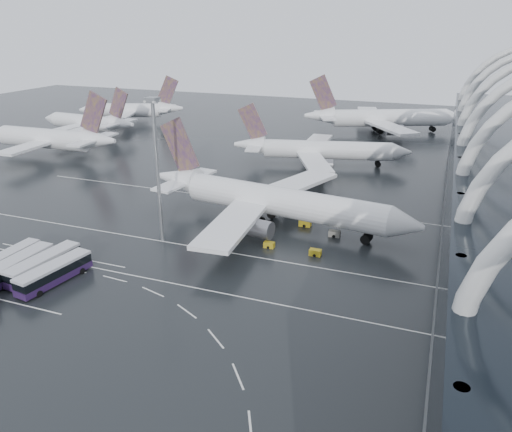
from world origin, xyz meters
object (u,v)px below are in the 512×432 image
(airliner_gate_c, at_px, (381,118))
(jet_remote_far, at_px, (133,110))
(gse_cart_belly_c, at_px, (269,245))
(bus_row_near_a, at_px, (10,259))
(bus_row_near_c, at_px, (44,265))
(gse_cart_belly_a, at_px, (315,252))
(bus_row_near_b, at_px, (18,266))
(bus_row_near_d, at_px, (54,273))
(airliner_main, at_px, (271,201))
(gse_cart_belly_e, at_px, (305,223))
(jet_remote_west, at_px, (52,139))
(airliner_gate_b, at_px, (318,150))
(gse_cart_belly_b, at_px, (335,234))
(floodlight_mast, at_px, (156,154))
(jet_remote_mid, at_px, (89,123))

(airliner_gate_c, bearing_deg, jet_remote_far, 164.86)
(gse_cart_belly_c, bearing_deg, bus_row_near_a, -149.02)
(jet_remote_far, relative_size, gse_cart_belly_c, 21.88)
(bus_row_near_c, bearing_deg, gse_cart_belly_a, -54.45)
(jet_remote_far, bearing_deg, gse_cart_belly_a, 118.72)
(bus_row_near_b, height_order, bus_row_near_d, bus_row_near_b)
(bus_row_near_a, xyz_separation_m, bus_row_near_b, (3.91, -2.10, 0.24))
(airliner_main, bearing_deg, gse_cart_belly_e, 18.93)
(jet_remote_west, relative_size, bus_row_near_c, 3.43)
(airliner_gate_b, xyz_separation_m, bus_row_near_c, (-25.92, -83.87, -2.65))
(bus_row_near_a, bearing_deg, gse_cart_belly_a, -63.57)
(bus_row_near_c, height_order, gse_cart_belly_b, bus_row_near_c)
(bus_row_near_d, distance_m, gse_cart_belly_a, 45.05)
(airliner_gate_c, relative_size, bus_row_near_a, 4.88)
(airliner_main, xyz_separation_m, bus_row_near_b, (-31.94, -37.19, -3.31))
(bus_row_near_a, distance_m, gse_cart_belly_c, 46.10)
(gse_cart_belly_c, bearing_deg, gse_cart_belly_b, 42.49)
(gse_cart_belly_a, bearing_deg, floodlight_mast, -171.92)
(floodlight_mast, bearing_deg, gse_cart_belly_a, 8.08)
(gse_cart_belly_b, distance_m, gse_cart_belly_e, 7.64)
(airliner_main, height_order, gse_cart_belly_b, airliner_main)
(airliner_main, relative_size, airliner_gate_c, 1.04)
(jet_remote_far, height_order, gse_cart_belly_c, jet_remote_far)
(airliner_gate_c, height_order, gse_cart_belly_a, airliner_gate_c)
(airliner_gate_b, relative_size, jet_remote_west, 1.07)
(bus_row_near_a, xyz_separation_m, gse_cart_belly_b, (49.97, 33.30, -1.00))
(airliner_main, relative_size, jet_remote_west, 1.26)
(bus_row_near_b, distance_m, gse_cart_belly_b, 58.10)
(jet_remote_mid, bearing_deg, gse_cart_belly_e, 154.62)
(bus_row_near_b, height_order, floodlight_mast, floodlight_mast)
(airliner_gate_b, distance_m, floodlight_mast, 67.32)
(airliner_gate_b, distance_m, airliner_gate_c, 55.12)
(jet_remote_mid, xyz_separation_m, bus_row_near_c, (64.22, -93.89, -2.93))
(airliner_main, xyz_separation_m, bus_row_near_a, (-35.85, -35.09, -3.54))
(jet_remote_west, xyz_separation_m, bus_row_near_d, (58.72, -65.94, -3.63))
(bus_row_near_a, xyz_separation_m, gse_cart_belly_a, (48.57, 23.47, -1.03))
(gse_cart_belly_a, distance_m, gse_cart_belly_e, 14.13)
(jet_remote_west, bearing_deg, airliner_gate_c, -143.15)
(bus_row_near_a, relative_size, gse_cart_belly_a, 5.57)
(jet_remote_mid, xyz_separation_m, bus_row_near_d, (67.80, -95.45, -2.97))
(bus_row_near_c, height_order, gse_cart_belly_a, bus_row_near_c)
(jet_remote_mid, relative_size, gse_cart_belly_c, 21.32)
(gse_cart_belly_a, distance_m, gse_cart_belly_c, 9.07)
(airliner_gate_b, distance_m, jet_remote_west, 83.38)
(gse_cart_belly_c, bearing_deg, bus_row_near_d, -138.00)
(airliner_main, relative_size, gse_cart_belly_a, 28.25)
(jet_remote_west, bearing_deg, bus_row_near_a, 124.70)
(airliner_gate_c, xyz_separation_m, bus_row_near_b, (-40.61, -139.82, -3.62))
(jet_remote_far, bearing_deg, bus_row_near_d, 100.58)
(airliner_main, xyz_separation_m, airliner_gate_c, (8.67, 102.63, 0.32))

